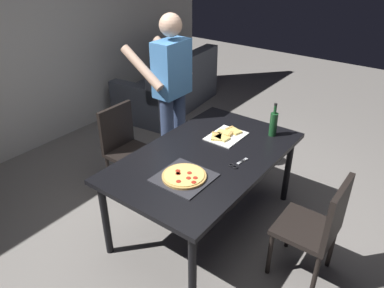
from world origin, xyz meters
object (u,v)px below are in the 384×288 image
(dining_table, at_px, (206,161))
(pepperoni_pizza_on_tray, at_px, (184,176))
(couch, at_px, (171,89))
(kitchen_scissors, at_px, (237,164))
(wine_bottle, at_px, (273,124))
(chair_near_camera, at_px, (318,225))
(chair_far_side, at_px, (125,144))
(person_serving_pizza, at_px, (171,90))

(dining_table, xyz_separation_m, pepperoni_pizza_on_tray, (-0.39, -0.07, 0.08))
(couch, xyz_separation_m, pepperoni_pizza_on_tray, (-2.30, -2.05, 0.46))
(pepperoni_pizza_on_tray, xyz_separation_m, kitchen_scissors, (0.40, -0.22, -0.01))
(wine_bottle, bearing_deg, chair_near_camera, -132.31)
(couch, bearing_deg, pepperoni_pizza_on_tray, -138.17)
(pepperoni_pizza_on_tray, bearing_deg, couch, 41.83)
(chair_far_side, relative_size, wine_bottle, 2.85)
(dining_table, bearing_deg, chair_near_camera, -90.00)
(pepperoni_pizza_on_tray, bearing_deg, chair_near_camera, -67.53)
(chair_far_side, bearing_deg, kitchen_scissors, -89.50)
(couch, bearing_deg, kitchen_scissors, -129.78)
(dining_table, relative_size, chair_near_camera, 1.92)
(person_serving_pizza, distance_m, pepperoni_pizza_on_tray, 1.25)
(chair_near_camera, bearing_deg, wine_bottle, 47.69)
(chair_far_side, bearing_deg, wine_bottle, -63.29)
(kitchen_scissors, bearing_deg, person_serving_pizza, 65.79)
(person_serving_pizza, relative_size, wine_bottle, 5.54)
(dining_table, height_order, pepperoni_pizza_on_tray, pepperoni_pizza_on_tray)
(chair_near_camera, xyz_separation_m, pepperoni_pizza_on_tray, (-0.39, 0.94, 0.25))
(dining_table, distance_m, kitchen_scissors, 0.30)
(chair_far_side, height_order, pepperoni_pizza_on_tray, chair_far_side)
(person_serving_pizza, bearing_deg, chair_far_side, 156.02)
(chair_far_side, height_order, couch, chair_far_side)
(couch, bearing_deg, wine_bottle, -118.86)
(pepperoni_pizza_on_tray, bearing_deg, wine_bottle, -12.07)
(wine_bottle, bearing_deg, person_serving_pizza, 98.32)
(pepperoni_pizza_on_tray, bearing_deg, chair_far_side, 70.11)
(wine_bottle, xyz_separation_m, kitchen_scissors, (-0.64, 0.00, -0.11))
(person_serving_pizza, bearing_deg, couch, 40.38)
(dining_table, distance_m, chair_far_side, 1.02)
(dining_table, relative_size, person_serving_pizza, 0.99)
(chair_far_side, bearing_deg, person_serving_pizza, -23.98)
(dining_table, relative_size, kitchen_scissors, 8.73)
(dining_table, xyz_separation_m, couch, (1.91, 1.99, -0.38))
(couch, height_order, pepperoni_pizza_on_tray, couch)
(chair_far_side, relative_size, person_serving_pizza, 0.51)
(person_serving_pizza, bearing_deg, wine_bottle, -81.68)
(chair_far_side, distance_m, wine_bottle, 1.49)
(chair_near_camera, height_order, kitchen_scissors, chair_near_camera)
(chair_far_side, height_order, wine_bottle, wine_bottle)
(person_serving_pizza, xyz_separation_m, wine_bottle, (0.16, -1.08, -0.13))
(chair_near_camera, relative_size, pepperoni_pizza_on_tray, 2.25)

